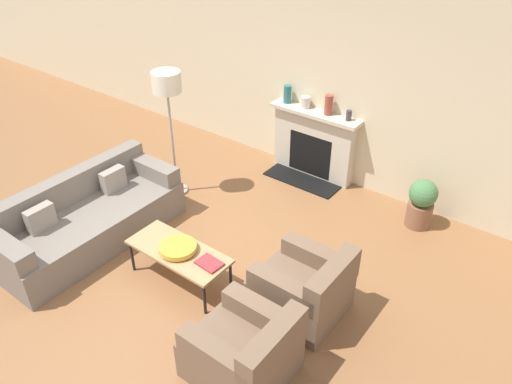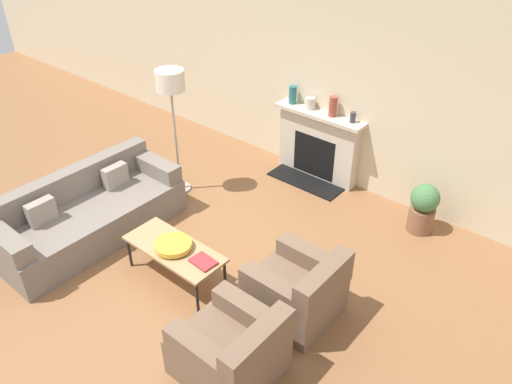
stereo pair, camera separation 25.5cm
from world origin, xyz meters
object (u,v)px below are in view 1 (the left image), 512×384
(armchair_near, at_px, (244,351))
(floor_lamp, at_px, (167,92))
(armchair_far, at_px, (304,289))
(mantel_vase_right, at_px, (349,115))
(potted_plant, at_px, (421,202))
(mantel_vase_left, at_px, (287,94))
(mantel_vase_center_left, at_px, (305,102))
(book, at_px, (209,263))
(mantel_vase_center_right, at_px, (329,105))
(bowl, at_px, (178,248))
(fireplace, at_px, (313,144))
(couch, at_px, (88,219))
(coffee_table, at_px, (179,253))

(armchair_near, xyz_separation_m, floor_lamp, (-2.63, 1.80, 1.18))
(armchair_near, distance_m, armchair_far, 0.96)
(mantel_vase_right, bearing_deg, potted_plant, -12.67)
(mantel_vase_left, distance_m, mantel_vase_center_left, 0.31)
(mantel_vase_left, relative_size, potted_plant, 0.39)
(book, distance_m, mantel_vase_center_right, 2.91)
(bowl, bearing_deg, mantel_vase_right, 81.51)
(bowl, bearing_deg, mantel_vase_center_right, 87.74)
(fireplace, relative_size, armchair_near, 1.57)
(fireplace, xyz_separation_m, couch, (-1.33, -2.97, -0.19))
(mantel_vase_right, distance_m, potted_plant, 1.48)
(mantel_vase_center_right, xyz_separation_m, potted_plant, (1.56, -0.28, -0.80))
(fireplace, bearing_deg, potted_plant, -8.63)
(book, bearing_deg, bowl, -170.11)
(armchair_far, height_order, bowl, armchair_far)
(couch, bearing_deg, bowl, -84.54)
(fireplace, relative_size, potted_plant, 2.09)
(book, distance_m, mantel_vase_right, 2.88)
(coffee_table, bearing_deg, mantel_vase_left, 101.01)
(potted_plant, bearing_deg, armchair_far, -99.94)
(armchair_near, bearing_deg, armchair_far, 180.00)
(bowl, height_order, mantel_vase_center_left, mantel_vase_center_left)
(bowl, distance_m, mantel_vase_center_right, 2.93)
(coffee_table, relative_size, mantel_vase_center_right, 4.20)
(armchair_near, xyz_separation_m, potted_plant, (0.37, 3.09, 0.04))
(armchair_near, relative_size, mantel_vase_left, 3.38)
(couch, bearing_deg, coffee_table, -84.13)
(floor_lamp, height_order, mantel_vase_center_left, floor_lamp)
(floor_lamp, relative_size, potted_plant, 2.67)
(armchair_near, relative_size, book, 3.13)
(armchair_near, xyz_separation_m, mantel_vase_center_left, (-1.56, 3.37, 0.79))
(armchair_near, xyz_separation_m, mantel_vase_left, (-1.86, 3.37, 0.83))
(mantel_vase_left, relative_size, mantel_vase_right, 1.79)
(potted_plant, bearing_deg, couch, -138.71)
(armchair_near, bearing_deg, mantel_vase_center_left, -155.15)
(mantel_vase_left, height_order, mantel_vase_right, mantel_vase_left)
(mantel_vase_center_right, bearing_deg, floor_lamp, -132.59)
(coffee_table, distance_m, mantel_vase_right, 2.95)
(couch, bearing_deg, armchair_far, -77.98)
(couch, distance_m, floor_lamp, 1.84)
(mantel_vase_center_left, height_order, mantel_vase_center_right, mantel_vase_center_right)
(fireplace, distance_m, book, 2.83)
(bowl, bearing_deg, potted_plant, 56.86)
(fireplace, relative_size, book, 4.92)
(floor_lamp, height_order, mantel_vase_left, floor_lamp)
(mantel_vase_center_right, bearing_deg, coffee_table, -92.45)
(armchair_near, height_order, mantel_vase_center_left, mantel_vase_center_left)
(fireplace, xyz_separation_m, potted_plant, (1.75, -0.27, -0.15))
(mantel_vase_center_right, bearing_deg, book, -84.10)
(book, height_order, mantel_vase_center_right, mantel_vase_center_right)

